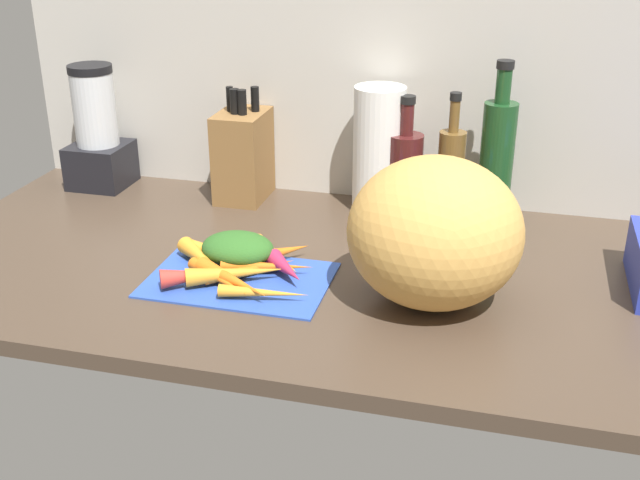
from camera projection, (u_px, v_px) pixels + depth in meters
The scene contains 24 objects.
ground_plane at pixel (348, 273), 149.11cm from camera, with size 170.00×80.00×3.00cm, color #47382B.
wall_back at pixel (388, 67), 170.29cm from camera, with size 170.00×3.00×60.00cm, color #BCB7AD.
cutting_board at pixel (239, 279), 142.69cm from camera, with size 32.87×22.27×0.80cm, color #2D51B7.
carrot_0 at pixel (281, 252), 148.48cm from camera, with size 3.17×3.17×12.11cm, color orange.
carrot_1 at pixel (236, 273), 140.05cm from camera, with size 3.41×3.41×17.87cm, color orange.
carrot_2 at pixel (215, 251), 149.14cm from camera, with size 3.10×3.10×13.77cm, color orange.
carrot_3 at pixel (219, 279), 139.23cm from camera, with size 2.41×2.41×16.66cm, color orange.
carrot_4 at pixel (286, 268), 141.71cm from camera, with size 3.50×3.50×10.62cm, color #B2264C.
carrot_5 at pixel (205, 261), 144.88cm from camera, with size 3.35×3.35×17.00cm, color orange.
carrot_6 at pixel (192, 276), 139.05cm from camera, with size 3.53×3.53×11.08cm, color red.
carrot_7 at pixel (264, 293), 134.46cm from camera, with size 2.28×2.28×15.70cm, color orange.
carrot_8 at pixel (251, 269), 142.67cm from camera, with size 2.38×2.38×17.46cm, color orange.
carrot_9 at pixel (267, 266), 143.45cm from camera, with size 2.66×2.66×16.87cm, color orange.
carrot_10 at pixel (229, 249), 150.83cm from camera, with size 2.14×2.14×10.77cm, color red.
carrot_11 at pixel (277, 255), 148.10cm from camera, with size 2.40×2.40×16.91cm, color orange.
carrot_12 at pixel (233, 280), 137.59cm from camera, with size 3.31×3.31×17.30cm, color orange.
carrot_greens_pile at pixel (238, 248), 146.81cm from camera, with size 13.86×10.66×5.86cm, color #2D6023.
winter_squash at pixel (435, 233), 130.74cm from camera, with size 29.46×28.52×25.73cm, color gold.
knife_block at pixel (243, 154), 177.42cm from camera, with size 10.36×14.57×25.61cm.
blender_appliance at pixel (98, 135), 184.24cm from camera, with size 13.18×13.18×28.89cm.
paper_towel_roll at pixel (377, 150), 169.01cm from camera, with size 11.02×11.02×27.60cm, color white.
bottle_0 at pixel (405, 173), 167.21cm from camera, with size 7.46×7.46×26.59cm.
bottle_1 at pixel (450, 174), 164.42cm from camera, with size 5.67×5.67×27.92cm.
bottle_2 at pixel (496, 161), 160.90cm from camera, with size 6.92×6.92×34.79cm.
Camera 1 is at (28.32, -130.64, 65.07)cm, focal length 44.05 mm.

